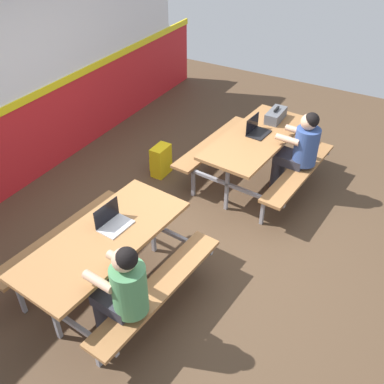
{
  "coord_description": "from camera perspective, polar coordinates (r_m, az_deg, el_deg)",
  "views": [
    {
      "loc": [
        -3.49,
        -1.96,
        3.55
      ],
      "look_at": [
        0.0,
        0.05,
        0.55
      ],
      "focal_mm": 41.22,
      "sensor_mm": 36.0,
      "label": 1
    }
  ],
  "objects": [
    {
      "name": "toolbox_grey",
      "position": [
        6.18,
        10.78,
        9.72
      ],
      "size": [
        0.4,
        0.18,
        0.18
      ],
      "color": "#595B60",
      "rests_on": "picnic_table_right"
    },
    {
      "name": "ground_plane",
      "position": [
        5.36,
        0.47,
        -4.97
      ],
      "size": [
        10.0,
        10.0,
        0.02
      ],
      "primitive_type": "cube",
      "color": "#4C3826"
    },
    {
      "name": "accent_backdrop",
      "position": [
        6.13,
        -20.99,
        12.2
      ],
      "size": [
        8.0,
        0.14,
        2.6
      ],
      "color": "red",
      "rests_on": "ground"
    },
    {
      "name": "laptop_silver",
      "position": [
        4.32,
        -10.24,
        -3.78
      ],
      "size": [
        0.34,
        0.25,
        0.22
      ],
      "color": "silver",
      "rests_on": "picnic_table_left"
    },
    {
      "name": "backpack_dark",
      "position": [
        6.2,
        -4.09,
        4.07
      ],
      "size": [
        0.3,
        0.22,
        0.44
      ],
      "color": "yellow",
      "rests_on": "ground"
    },
    {
      "name": "picnic_table_right",
      "position": [
        5.86,
        8.21,
        5.77
      ],
      "size": [
        1.82,
        1.69,
        0.74
      ],
      "color": "#9E6B3D",
      "rests_on": "ground"
    },
    {
      "name": "laptop_dark",
      "position": [
        5.82,
        8.35,
        7.94
      ],
      "size": [
        0.34,
        0.25,
        0.22
      ],
      "color": "black",
      "rests_on": "picnic_table_right"
    },
    {
      "name": "student_further",
      "position": [
        5.7,
        13.77,
        5.62
      ],
      "size": [
        0.38,
        0.53,
        1.21
      ],
      "color": "#2D2D38",
      "rests_on": "ground"
    },
    {
      "name": "student_nearer",
      "position": [
        3.81,
        -8.94,
        -12.26
      ],
      "size": [
        0.38,
        0.53,
        1.21
      ],
      "color": "#2D2D38",
      "rests_on": "ground"
    },
    {
      "name": "picnic_table_left",
      "position": [
        4.36,
        -11.11,
        -7.28
      ],
      "size": [
        1.82,
        1.69,
        0.74
      ],
      "color": "#9E6B3D",
      "rests_on": "ground"
    }
  ]
}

